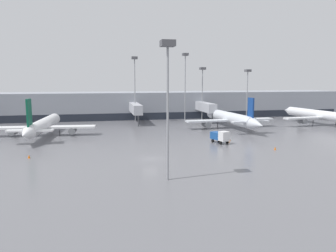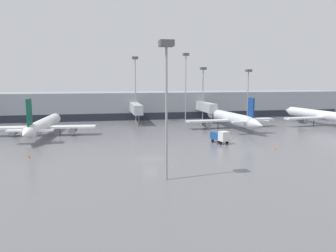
{
  "view_description": "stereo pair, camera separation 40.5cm",
  "coord_description": "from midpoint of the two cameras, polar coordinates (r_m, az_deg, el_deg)",
  "views": [
    {
      "loc": [
        -8.16,
        -53.69,
        13.29
      ],
      "look_at": [
        6.73,
        17.54,
        3.0
      ],
      "focal_mm": 35.0,
      "sensor_mm": 36.0,
      "label": 1
    },
    {
      "loc": [
        -7.76,
        -53.77,
        13.29
      ],
      "look_at": [
        6.73,
        17.54,
        3.0
      ],
      "focal_mm": 35.0,
      "sensor_mm": 36.0,
      "label": 2
    }
  ],
  "objects": [
    {
      "name": "parked_jet_2",
      "position": [
        83.41,
        -21.09,
        0.12
      ],
      "size": [
        24.54,
        32.04,
        9.46
      ],
      "rotation": [
        0.0,
        0.0,
        1.49
      ],
      "color": "white",
      "rests_on": "ground_plane"
    },
    {
      "name": "traffic_cone_1",
      "position": [
        73.29,
        10.49,
        -2.28
      ],
      "size": [
        0.49,
        0.49,
        0.65
      ],
      "color": "orange",
      "rests_on": "ground_plane"
    },
    {
      "name": "apron_light_mast_3",
      "position": [
        103.63,
        -5.94,
        9.44
      ],
      "size": [
        1.8,
        1.8,
        20.41
      ],
      "color": "gray",
      "rests_on": "ground_plane"
    },
    {
      "name": "apron_light_mast_4",
      "position": [
        105.82,
        2.91,
        9.89
      ],
      "size": [
        1.8,
        1.8,
        21.66
      ],
      "color": "gray",
      "rests_on": "ground_plane"
    },
    {
      "name": "parked_jet_1",
      "position": [
        92.45,
        10.71,
        1.34
      ],
      "size": [
        25.68,
        33.31,
        8.97
      ],
      "rotation": [
        0.0,
        0.0,
        1.63
      ],
      "color": "silver",
      "rests_on": "ground_plane"
    },
    {
      "name": "ground_plane",
      "position": [
        55.92,
        -3.3,
        -5.71
      ],
      "size": [
        320.0,
        320.0,
        0.0
      ],
      "primitive_type": "plane",
      "color": "slate"
    },
    {
      "name": "traffic_cone_0",
      "position": [
        65.84,
        17.98,
        -3.69
      ],
      "size": [
        0.37,
        0.37,
        0.69
      ],
      "color": "orange",
      "rests_on": "ground_plane"
    },
    {
      "name": "terminal_building",
      "position": [
        116.1,
        -7.91,
        3.63
      ],
      "size": [
        160.0,
        31.51,
        9.0
      ],
      "color": "gray",
      "rests_on": "ground_plane"
    },
    {
      "name": "traffic_cone_3",
      "position": [
        61.04,
        -23.24,
        -4.89
      ],
      "size": [
        0.43,
        0.43,
        0.62
      ],
      "color": "orange",
      "rests_on": "ground_plane"
    },
    {
      "name": "parked_jet_0",
      "position": [
        106.11,
        25.34,
        1.66
      ],
      "size": [
        26.18,
        35.25,
        9.36
      ],
      "rotation": [
        0.0,
        0.0,
        1.67
      ],
      "color": "silver",
      "rests_on": "ground_plane"
    },
    {
      "name": "apron_light_mast_0",
      "position": [
        42.48,
        -0.33,
        9.57
      ],
      "size": [
        1.8,
        1.8,
        18.27
      ],
      "color": "gray",
      "rests_on": "ground_plane"
    },
    {
      "name": "apron_light_mast_6",
      "position": [
        107.74,
        5.91,
        8.25
      ],
      "size": [
        1.8,
        1.8,
        17.3
      ],
      "color": "gray",
      "rests_on": "ground_plane"
    },
    {
      "name": "apron_light_mast_2",
      "position": [
        113.65,
        13.59,
        7.85
      ],
      "size": [
        1.8,
        1.8,
        16.72
      ],
      "color": "gray",
      "rests_on": "ground_plane"
    },
    {
      "name": "service_truck_3",
      "position": [
        69.88,
        8.9,
        -1.75
      ],
      "size": [
        2.99,
        4.89,
        2.67
      ],
      "rotation": [
        0.0,
        0.0,
        4.99
      ],
      "color": "#19478C",
      "rests_on": "ground_plane"
    }
  ]
}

